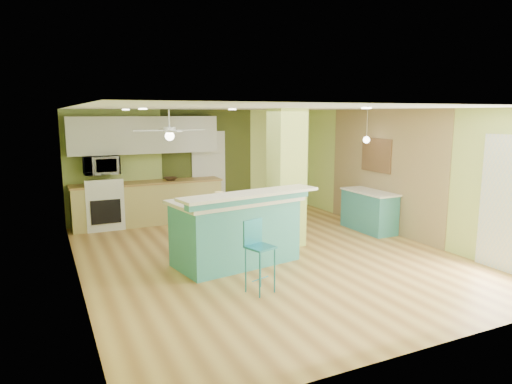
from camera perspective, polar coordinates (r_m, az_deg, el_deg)
floor at (r=7.90m, az=1.35°, el=-8.02°), size 6.00×7.00×0.01m
ceiling at (r=7.52m, az=1.43°, el=10.51°), size 6.00×7.00×0.01m
wall_back at (r=10.82m, az=-7.03°, el=3.56°), size 6.00×0.01×2.50m
wall_front at (r=4.81m, az=20.66°, el=-4.81°), size 6.00×0.01×2.50m
wall_left at (r=6.82m, az=-21.77°, el=-0.72°), size 0.01×7.00×2.50m
wall_right at (r=9.35m, az=18.08°, el=2.17°), size 0.01×7.00×2.50m
wood_panel at (r=9.77m, az=15.59°, el=2.61°), size 0.02×3.40×2.50m
olive_accent at (r=10.87m, az=-6.00°, el=3.61°), size 2.20×0.02×2.50m
interior_door at (r=10.88m, az=-5.93°, el=2.29°), size 0.82×0.05×2.00m
french_door at (r=7.86m, az=29.37°, el=-1.44°), size 0.04×1.08×2.10m
column at (r=8.35m, az=3.82°, el=1.78°), size 0.55×0.55×2.50m
kitchen_run at (r=10.31m, az=-13.27°, el=-1.31°), size 3.25×0.63×0.94m
stove at (r=10.15m, az=-18.49°, el=-1.80°), size 0.76×0.66×1.08m
upper_cabinets at (r=10.25m, az=-13.73°, el=6.94°), size 3.20×0.34×0.80m
microwave at (r=10.03m, az=-18.78°, el=3.20°), size 0.70×0.48×0.39m
ceiling_fan at (r=9.01m, az=-10.76°, el=7.51°), size 1.41×1.41×0.61m
pendant_lamp at (r=9.62m, az=13.65°, el=6.38°), size 0.14×0.14×0.69m
wall_decor at (r=9.88m, az=14.81°, el=4.47°), size 0.03×0.90×0.70m
peninsula at (r=7.39m, az=-2.51°, el=-4.64°), size 2.35×1.56×1.23m
bar_stool at (r=6.20m, az=0.12°, el=-6.54°), size 0.41×0.41×1.00m
side_counter at (r=9.76m, az=13.93°, el=-2.29°), size 0.55×1.29×0.83m
fruit_bowl at (r=10.31m, az=-10.63°, el=1.63°), size 0.31×0.31×0.07m
canister at (r=7.04m, az=-4.64°, el=-0.59°), size 0.15×0.15×0.15m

